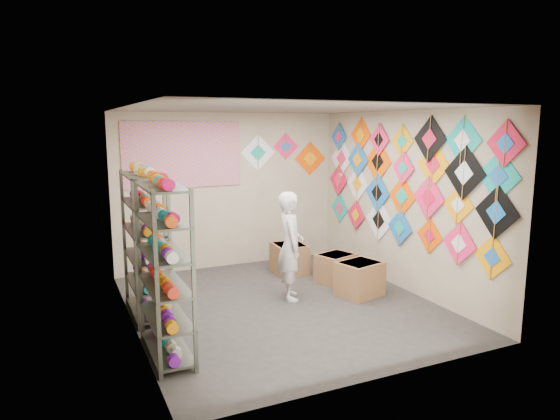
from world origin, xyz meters
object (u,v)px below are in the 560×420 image
shelf_rack_front (165,271)px  carton_b (336,268)px  carton_c (289,259)px  shopkeeper (290,246)px  carton_a (359,279)px  shelf_rack_back (144,245)px

shelf_rack_front → carton_b: (3.00, 1.45, -0.72)m
carton_b → carton_c: (-0.46, 0.76, 0.02)m
shelf_rack_front → carton_c: (2.54, 2.21, -0.70)m
shopkeeper → carton_c: shopkeeper is taller
shopkeeper → carton_a: bearing=-89.9°
shelf_rack_back → carton_b: (3.00, 0.15, -0.72)m
shelf_rack_front → shelf_rack_back: size_ratio=1.00×
shopkeeper → carton_a: size_ratio=2.58×
shelf_rack_back → carton_b: shelf_rack_back is taller
shelf_rack_back → carton_c: size_ratio=3.31×
carton_a → carton_b: 0.69m
shelf_rack_back → carton_c: shelf_rack_back is taller
shelf_rack_back → shopkeeper: 2.03m
shopkeeper → carton_b: 1.20m
shopkeeper → carton_a: (0.98, -0.31, -0.53)m
carton_b → shopkeeper: bearing=-177.0°
shopkeeper → shelf_rack_front: bearing=135.9°
shelf_rack_back → carton_c: bearing=19.8°
shopkeeper → carton_c: (0.53, 1.14, -0.53)m
carton_a → carton_c: 1.52m
carton_a → carton_b: carton_a is taller
carton_c → shelf_rack_back: bearing=-156.6°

